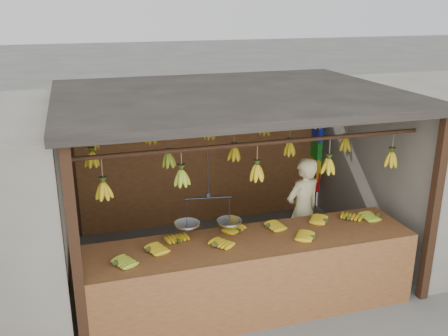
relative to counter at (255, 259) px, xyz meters
name	(u,v)px	position (x,y,z in m)	size (l,w,h in m)	color
ground	(230,263)	(0.11, 1.23, -0.72)	(80.00, 80.00, 0.00)	#5B5B57
stall	(223,120)	(0.11, 1.56, 1.25)	(4.30, 3.30, 2.40)	black
counter	(255,259)	(0.00, 0.00, 0.00)	(3.82, 0.87, 0.96)	brown
hanging_bananas	(231,151)	(0.11, 1.24, 0.91)	(3.64, 2.20, 0.39)	gold
balance_scale	(208,219)	(-0.47, 0.23, 0.46)	(0.75, 0.35, 0.88)	black
vendor	(303,211)	(1.05, 0.98, 0.04)	(0.56, 0.36, 1.52)	beige
bag_bundles	(316,157)	(2.05, 2.58, 0.24)	(0.08, 0.26, 1.19)	#1426BF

